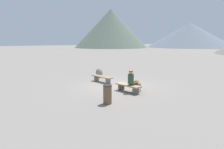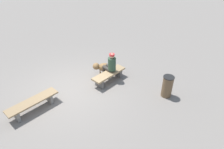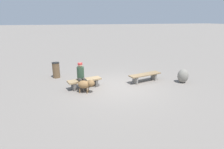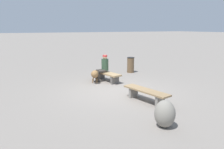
{
  "view_description": "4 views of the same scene",
  "coord_description": "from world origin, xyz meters",
  "px_view_note": "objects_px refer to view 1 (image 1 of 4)",
  "views": [
    {
      "loc": [
        10.89,
        -6.95,
        2.93
      ],
      "look_at": [
        -1.3,
        0.35,
        0.53
      ],
      "focal_mm": 32.79,
      "sensor_mm": 36.0,
      "label": 1
    },
    {
      "loc": [
        -2.29,
        -6.2,
        4.91
      ],
      "look_at": [
        1.32,
        -1.03,
        0.83
      ],
      "focal_mm": 31.62,
      "sensor_mm": 36.0,
      "label": 2
    },
    {
      "loc": [
        2.84,
        8.06,
        3.22
      ],
      "look_at": [
        0.14,
        -0.73,
        0.42
      ],
      "focal_mm": 29.44,
      "sensor_mm": 36.0,
      "label": 3
    },
    {
      "loc": [
        -7.38,
        3.94,
        2.54
      ],
      "look_at": [
        -0.19,
        0.33,
        0.76
      ],
      "focal_mm": 34.16,
      "sensor_mm": 36.0,
      "label": 4
    }
  ],
  "objects_px": {
    "bench_right": "(128,87)",
    "trash_bin": "(107,94)",
    "seated_person": "(132,80)",
    "bench_left": "(102,78)",
    "dog": "(138,84)",
    "boulder": "(99,73)"
  },
  "relations": [
    {
      "from": "bench_right",
      "to": "dog",
      "type": "xyz_separation_m",
      "value": [
        0.04,
        0.63,
        0.09
      ]
    },
    {
      "from": "bench_right",
      "to": "seated_person",
      "type": "relative_size",
      "value": 1.32
    },
    {
      "from": "seated_person",
      "to": "trash_bin",
      "type": "xyz_separation_m",
      "value": [
        1.11,
        -2.22,
        -0.28
      ]
    },
    {
      "from": "dog",
      "to": "boulder",
      "type": "relative_size",
      "value": 1.11
    },
    {
      "from": "boulder",
      "to": "trash_bin",
      "type": "bearing_deg",
      "value": -24.2
    },
    {
      "from": "bench_right",
      "to": "boulder",
      "type": "relative_size",
      "value": 2.31
    },
    {
      "from": "bench_right",
      "to": "dog",
      "type": "relative_size",
      "value": 2.07
    },
    {
      "from": "seated_person",
      "to": "trash_bin",
      "type": "distance_m",
      "value": 2.5
    },
    {
      "from": "seated_person",
      "to": "dog",
      "type": "relative_size",
      "value": 1.57
    },
    {
      "from": "bench_left",
      "to": "dog",
      "type": "bearing_deg",
      "value": -1.44
    },
    {
      "from": "seated_person",
      "to": "trash_bin",
      "type": "relative_size",
      "value": 1.44
    },
    {
      "from": "dog",
      "to": "trash_bin",
      "type": "bearing_deg",
      "value": 140.24
    },
    {
      "from": "bench_right",
      "to": "trash_bin",
      "type": "distance_m",
      "value": 2.46
    },
    {
      "from": "bench_left",
      "to": "bench_right",
      "type": "bearing_deg",
      "value": -12.51
    },
    {
      "from": "seated_person",
      "to": "bench_right",
      "type": "bearing_deg",
      "value": -151.72
    },
    {
      "from": "boulder",
      "to": "seated_person",
      "type": "bearing_deg",
      "value": -6.83
    },
    {
      "from": "seated_person",
      "to": "bench_left",
      "type": "bearing_deg",
      "value": 173.28
    },
    {
      "from": "bench_left",
      "to": "trash_bin",
      "type": "relative_size",
      "value": 2.15
    },
    {
      "from": "bench_left",
      "to": "dog",
      "type": "xyz_separation_m",
      "value": [
        3.25,
        0.6,
        0.09
      ]
    },
    {
      "from": "bench_right",
      "to": "trash_bin",
      "type": "height_order",
      "value": "trash_bin"
    },
    {
      "from": "bench_right",
      "to": "boulder",
      "type": "distance_m",
      "value": 5.09
    },
    {
      "from": "bench_right",
      "to": "trash_bin",
      "type": "xyz_separation_m",
      "value": [
        1.28,
        -2.09,
        0.13
      ]
    }
  ]
}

